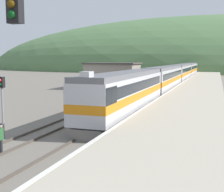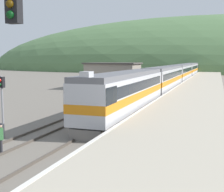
# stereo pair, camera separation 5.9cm
# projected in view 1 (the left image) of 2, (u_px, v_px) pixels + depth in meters

# --- Properties ---
(track_main) EXTENTS (1.52, 180.00, 0.16)m
(track_main) POSITION_uv_depth(u_px,v_px,m) (181.00, 82.00, 70.97)
(track_main) COLOR #4C443D
(track_main) RESTS_ON ground
(track_siding) EXTENTS (1.51, 180.00, 0.16)m
(track_siding) POSITION_uv_depth(u_px,v_px,m) (164.00, 81.00, 72.20)
(track_siding) COLOR #4C443D
(track_siding) RESTS_ON ground
(platform) EXTENTS (6.92, 140.00, 1.05)m
(platform) POSITION_uv_depth(u_px,v_px,m) (200.00, 88.00, 50.44)
(platform) COLOR #B2A893
(platform) RESTS_ON ground
(distant_hills) EXTENTS (231.03, 103.97, 51.31)m
(distant_hills) POSITION_uv_depth(u_px,v_px,m) (201.00, 70.00, 153.51)
(distant_hills) COLOR #517547
(distant_hills) RESTS_ON ground
(station_shed) EXTENTS (9.02, 6.55, 4.62)m
(station_shed) POSITION_uv_depth(u_px,v_px,m) (113.00, 76.00, 54.23)
(station_shed) COLOR gray
(station_shed) RESTS_ON ground
(express_train_lead_car) EXTENTS (2.86, 19.30, 4.43)m
(express_train_lead_car) POSITION_uv_depth(u_px,v_px,m) (126.00, 92.00, 28.15)
(express_train_lead_car) COLOR black
(express_train_lead_car) RESTS_ON ground
(carriage_second) EXTENTS (2.85, 22.14, 4.07)m
(carriage_second) POSITION_uv_depth(u_px,v_px,m) (165.00, 78.00, 48.70)
(carriage_second) COLOR black
(carriage_second) RESTS_ON ground
(carriage_third) EXTENTS (2.85, 22.14, 4.07)m
(carriage_third) POSITION_uv_depth(u_px,v_px,m) (181.00, 73.00, 70.37)
(carriage_third) COLOR black
(carriage_third) RESTS_ON ground
(carriage_fourth) EXTENTS (2.85, 22.14, 4.07)m
(carriage_fourth) POSITION_uv_depth(u_px,v_px,m) (190.00, 69.00, 92.03)
(carriage_fourth) COLOR black
(carriage_fourth) RESTS_ON ground
(carriage_fifth) EXTENTS (2.85, 22.14, 4.07)m
(carriage_fifth) POSITION_uv_depth(u_px,v_px,m) (195.00, 68.00, 113.69)
(carriage_fifth) COLOR black
(carriage_fifth) RESTS_ON ground
(signal_post_siding) EXTENTS (0.36, 0.42, 4.10)m
(signal_post_siding) POSITION_uv_depth(u_px,v_px,m) (2.00, 94.00, 20.31)
(signal_post_siding) COLOR gray
(signal_post_siding) RESTS_ON ground
(track_worker) EXTENTS (0.42, 0.38, 1.72)m
(track_worker) POSITION_uv_depth(u_px,v_px,m) (1.00, 137.00, 16.93)
(track_worker) COLOR #2D2D33
(track_worker) RESTS_ON ground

